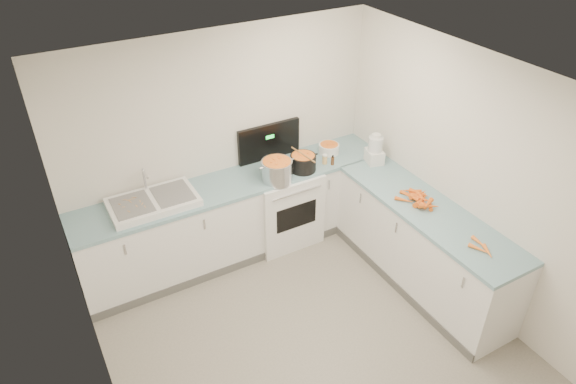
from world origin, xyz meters
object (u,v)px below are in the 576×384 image
black_pot (303,164)px  extract_bottle (333,161)px  mixing_bowl (329,149)px  spice_jar (325,160)px  stove (282,203)px  food_processor (375,150)px  steel_pot (277,171)px  sink (153,202)px

black_pot → extract_bottle: 0.36m
mixing_bowl → spice_jar: mixing_bowl is taller
stove → food_processor: stove is taller
steel_pot → extract_bottle: steel_pot is taller
sink → food_processor: food_processor is taller
steel_pot → black_pot: steel_pot is taller
spice_jar → food_processor: size_ratio=0.28×
extract_bottle → food_processor: size_ratio=0.27×
spice_jar → food_processor: bearing=-26.5°
extract_bottle → spice_jar: bearing=134.2°
black_pot → spice_jar: (0.29, 0.00, -0.03)m
mixing_bowl → extract_bottle: bearing=-114.8°
extract_bottle → food_processor: 0.49m
stove → black_pot: stove is taller
stove → food_processor: (0.98, -0.39, 0.62)m
steel_pot → food_processor: size_ratio=0.95×
steel_pot → black_pot: 0.35m
mixing_bowl → spice_jar: (-0.18, -0.19, -0.01)m
black_pot → spice_jar: 0.29m
black_pot → spice_jar: black_pot is taller
stove → black_pot: size_ratio=4.77×
sink → extract_bottle: size_ratio=9.12×
black_pot → mixing_bowl: (0.46, 0.19, -0.03)m
black_pot → extract_bottle: (0.35, -0.06, -0.03)m
stove → extract_bottle: stove is taller
black_pot → mixing_bowl: black_pot is taller
spice_jar → food_processor: food_processor is taller
steel_pot → spice_jar: (0.63, 0.03, -0.05)m
mixing_bowl → stove: bearing=-175.6°
sink → mixing_bowl: (2.11, 0.03, 0.02)m
steel_pot → extract_bottle: 0.70m
spice_jar → food_processor: (0.50, -0.25, 0.10)m
black_pot → extract_bottle: bearing=-10.4°
sink → food_processor: bearing=-9.4°
mixing_bowl → food_processor: size_ratio=0.68×
food_processor → extract_bottle: bearing=157.1°
black_pot → mixing_bowl: bearing=21.8°
extract_bottle → stove: bearing=159.8°
sink → black_pot: (1.64, -0.15, 0.04)m
mixing_bowl → spice_jar: size_ratio=2.46×
steel_pot → food_processor: 1.15m
black_pot → steel_pot: bearing=-174.7°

